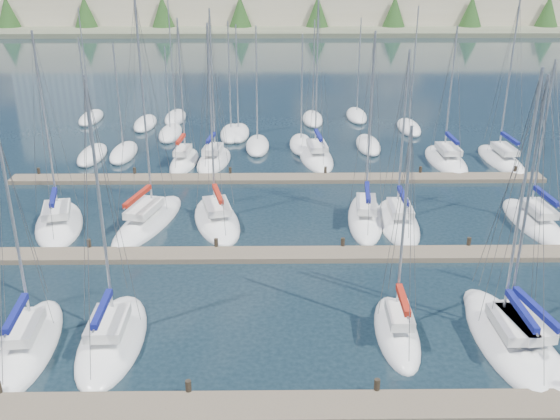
{
  "coord_description": "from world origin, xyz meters",
  "views": [
    {
      "loc": [
        -0.35,
        -18.58,
        17.6
      ],
      "look_at": [
        0.0,
        14.0,
        4.0
      ],
      "focal_mm": 40.0,
      "sensor_mm": 36.0,
      "label": 1
    }
  ],
  "objects_px": {
    "sailboat_o": "(214,160)",
    "sailboat_m": "(534,222)",
    "sailboat_c": "(112,339)",
    "sailboat_n": "(184,161)",
    "sailboat_e": "(506,340)",
    "sailboat_h": "(59,223)",
    "sailboat_f": "(515,337)",
    "sailboat_p": "(316,157)",
    "sailboat_q": "(446,160)",
    "sailboat_b": "(30,344)",
    "sailboat_j": "(217,220)",
    "sailboat_i": "(148,221)",
    "sailboat_r": "(501,160)",
    "sailboat_l": "(398,222)",
    "sailboat_k": "(365,217)",
    "sailboat_d": "(397,332)"
  },
  "relations": [
    {
      "from": "sailboat_o",
      "to": "sailboat_m",
      "type": "distance_m",
      "value": 27.28
    },
    {
      "from": "sailboat_r",
      "to": "sailboat_b",
      "type": "bearing_deg",
      "value": -142.31
    },
    {
      "from": "sailboat_j",
      "to": "sailboat_e",
      "type": "distance_m",
      "value": 21.18
    },
    {
      "from": "sailboat_c",
      "to": "sailboat_p",
      "type": "bearing_deg",
      "value": 66.75
    },
    {
      "from": "sailboat_c",
      "to": "sailboat_n",
      "type": "height_order",
      "value": "sailboat_c"
    },
    {
      "from": "sailboat_e",
      "to": "sailboat_i",
      "type": "bearing_deg",
      "value": 142.83
    },
    {
      "from": "sailboat_h",
      "to": "sailboat_n",
      "type": "relative_size",
      "value": 1.04
    },
    {
      "from": "sailboat_q",
      "to": "sailboat_k",
      "type": "relative_size",
      "value": 0.92
    },
    {
      "from": "sailboat_k",
      "to": "sailboat_p",
      "type": "height_order",
      "value": "sailboat_p"
    },
    {
      "from": "sailboat_b",
      "to": "sailboat_d",
      "type": "bearing_deg",
      "value": -2.33
    },
    {
      "from": "sailboat_j",
      "to": "sailboat_k",
      "type": "xyz_separation_m",
      "value": [
        10.47,
        0.31,
        0.01
      ]
    },
    {
      "from": "sailboat_f",
      "to": "sailboat_r",
      "type": "bearing_deg",
      "value": 62.3
    },
    {
      "from": "sailboat_f",
      "to": "sailboat_p",
      "type": "height_order",
      "value": "sailboat_p"
    },
    {
      "from": "sailboat_q",
      "to": "sailboat_h",
      "type": "bearing_deg",
      "value": -157.22
    },
    {
      "from": "sailboat_m",
      "to": "sailboat_r",
      "type": "bearing_deg",
      "value": 76.55
    },
    {
      "from": "sailboat_b",
      "to": "sailboat_h",
      "type": "height_order",
      "value": "sailboat_h"
    },
    {
      "from": "sailboat_m",
      "to": "sailboat_l",
      "type": "height_order",
      "value": "sailboat_l"
    },
    {
      "from": "sailboat_c",
      "to": "sailboat_m",
      "type": "height_order",
      "value": "sailboat_c"
    },
    {
      "from": "sailboat_o",
      "to": "sailboat_f",
      "type": "relative_size",
      "value": 1.03
    },
    {
      "from": "sailboat_j",
      "to": "sailboat_e",
      "type": "bearing_deg",
      "value": -57.27
    },
    {
      "from": "sailboat_h",
      "to": "sailboat_n",
      "type": "xyz_separation_m",
      "value": [
        6.87,
        13.53,
        0.02
      ]
    },
    {
      "from": "sailboat_j",
      "to": "sailboat_d",
      "type": "bearing_deg",
      "value": -67.51
    },
    {
      "from": "sailboat_l",
      "to": "sailboat_o",
      "type": "bearing_deg",
      "value": 136.78
    },
    {
      "from": "sailboat_l",
      "to": "sailboat_c",
      "type": "bearing_deg",
      "value": -138.21
    },
    {
      "from": "sailboat_l",
      "to": "sailboat_d",
      "type": "bearing_deg",
      "value": -99.26
    },
    {
      "from": "sailboat_m",
      "to": "sailboat_p",
      "type": "height_order",
      "value": "sailboat_p"
    },
    {
      "from": "sailboat_j",
      "to": "sailboat_k",
      "type": "bearing_deg",
      "value": -11.45
    },
    {
      "from": "sailboat_m",
      "to": "sailboat_i",
      "type": "height_order",
      "value": "sailboat_i"
    },
    {
      "from": "sailboat_b",
      "to": "sailboat_j",
      "type": "xyz_separation_m",
      "value": [
        7.73,
        14.81,
        0.01
      ]
    },
    {
      "from": "sailboat_q",
      "to": "sailboat_p",
      "type": "relative_size",
      "value": 0.86
    },
    {
      "from": "sailboat_i",
      "to": "sailboat_n",
      "type": "bearing_deg",
      "value": 100.82
    },
    {
      "from": "sailboat_h",
      "to": "sailboat_k",
      "type": "bearing_deg",
      "value": -11.74
    },
    {
      "from": "sailboat_r",
      "to": "sailboat_j",
      "type": "bearing_deg",
      "value": -155.04
    },
    {
      "from": "sailboat_n",
      "to": "sailboat_e",
      "type": "xyz_separation_m",
      "value": [
        19.18,
        -27.74,
        -0.02
      ]
    },
    {
      "from": "sailboat_m",
      "to": "sailboat_i",
      "type": "relative_size",
      "value": 0.76
    },
    {
      "from": "sailboat_m",
      "to": "sailboat_o",
      "type": "bearing_deg",
      "value": 145.6
    },
    {
      "from": "sailboat_l",
      "to": "sailboat_e",
      "type": "relative_size",
      "value": 0.9
    },
    {
      "from": "sailboat_n",
      "to": "sailboat_q",
      "type": "distance_m",
      "value": 23.47
    },
    {
      "from": "sailboat_h",
      "to": "sailboat_q",
      "type": "bearing_deg",
      "value": 10.36
    },
    {
      "from": "sailboat_q",
      "to": "sailboat_i",
      "type": "bearing_deg",
      "value": -152.6
    },
    {
      "from": "sailboat_b",
      "to": "sailboat_m",
      "type": "bearing_deg",
      "value": 20.57
    },
    {
      "from": "sailboat_o",
      "to": "sailboat_h",
      "type": "relative_size",
      "value": 1.01
    },
    {
      "from": "sailboat_o",
      "to": "sailboat_h",
      "type": "height_order",
      "value": "sailboat_o"
    },
    {
      "from": "sailboat_o",
      "to": "sailboat_f",
      "type": "height_order",
      "value": "sailboat_o"
    },
    {
      "from": "sailboat_b",
      "to": "sailboat_p",
      "type": "bearing_deg",
      "value": 56.86
    },
    {
      "from": "sailboat_h",
      "to": "sailboat_p",
      "type": "distance_m",
      "value": 23.88
    },
    {
      "from": "sailboat_h",
      "to": "sailboat_m",
      "type": "xyz_separation_m",
      "value": [
        32.89,
        -0.1,
        -0.0
      ]
    },
    {
      "from": "sailboat_m",
      "to": "sailboat_l",
      "type": "distance_m",
      "value": 9.41
    },
    {
      "from": "sailboat_c",
      "to": "sailboat_j",
      "type": "distance_m",
      "value": 14.97
    },
    {
      "from": "sailboat_o",
      "to": "sailboat_e",
      "type": "distance_m",
      "value": 32.64
    }
  ]
}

